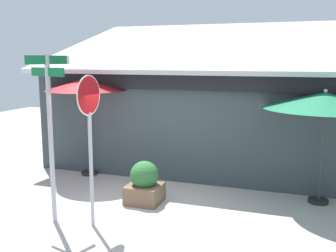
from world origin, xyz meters
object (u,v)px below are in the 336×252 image
(street_sign_post, at_px, (50,122))
(patio_umbrella_forest_green_center, at_px, (325,101))
(patio_umbrella_crimson_left, at_px, (87,85))
(stop_sign, at_px, (90,124))
(sidewalk_planter, at_px, (144,184))

(street_sign_post, height_order, patio_umbrella_forest_green_center, street_sign_post)
(street_sign_post, height_order, patio_umbrella_crimson_left, street_sign_post)
(stop_sign, distance_m, patio_umbrella_crimson_left, 3.52)
(patio_umbrella_crimson_left, bearing_deg, patio_umbrella_forest_green_center, -2.27)
(sidewalk_planter, bearing_deg, patio_umbrella_crimson_left, 146.60)
(patio_umbrella_crimson_left, relative_size, patio_umbrella_forest_green_center, 1.05)
(stop_sign, height_order, patio_umbrella_forest_green_center, stop_sign)
(patio_umbrella_crimson_left, height_order, patio_umbrella_forest_green_center, patio_umbrella_crimson_left)
(patio_umbrella_crimson_left, distance_m, patio_umbrella_forest_green_center, 5.91)
(stop_sign, bearing_deg, patio_umbrella_crimson_left, 121.52)
(patio_umbrella_forest_green_center, bearing_deg, stop_sign, -146.19)
(patio_umbrella_forest_green_center, xyz_separation_m, sidewalk_planter, (-3.63, -1.26, -1.83))
(patio_umbrella_forest_green_center, relative_size, sidewalk_planter, 2.76)
(patio_umbrella_crimson_left, xyz_separation_m, sidewalk_planter, (2.27, -1.50, -2.03))
(stop_sign, relative_size, patio_umbrella_forest_green_center, 1.10)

